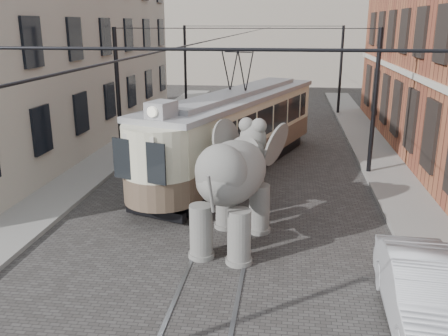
# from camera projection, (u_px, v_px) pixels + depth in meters

# --- Properties ---
(ground) EXTENTS (120.00, 120.00, 0.00)m
(ground) POSITION_uv_depth(u_px,v_px,m) (229.00, 224.00, 15.39)
(ground) COLOR #3A3836
(tram_rails) EXTENTS (1.54, 80.00, 0.02)m
(tram_rails) POSITION_uv_depth(u_px,v_px,m) (229.00, 224.00, 15.39)
(tram_rails) COLOR slate
(tram_rails) RESTS_ON ground
(sidewalk_right) EXTENTS (2.00, 60.00, 0.15)m
(sidewalk_right) POSITION_uv_depth(u_px,v_px,m) (425.00, 232.00, 14.62)
(sidewalk_right) COLOR slate
(sidewalk_right) RESTS_ON ground
(sidewalk_left) EXTENTS (2.00, 60.00, 0.15)m
(sidewalk_left) POSITION_uv_depth(u_px,v_px,m) (38.00, 212.00, 16.19)
(sidewalk_left) COLOR slate
(sidewalk_left) RESTS_ON ground
(stucco_building) EXTENTS (7.00, 24.00, 10.00)m
(stucco_building) POSITION_uv_depth(u_px,v_px,m) (41.00, 46.00, 24.83)
(stucco_building) COLOR #A29486
(stucco_building) RESTS_ON ground
(distant_block) EXTENTS (28.00, 10.00, 14.00)m
(distant_block) POSITION_uv_depth(u_px,v_px,m) (275.00, 15.00, 51.33)
(distant_block) COLOR #A29486
(distant_block) RESTS_ON ground
(catenary) EXTENTS (11.00, 30.20, 6.00)m
(catenary) POSITION_uv_depth(u_px,v_px,m) (240.00, 105.00, 19.30)
(catenary) COLOR black
(catenary) RESTS_ON ground
(tram) EXTENTS (6.69, 12.93, 5.07)m
(tram) POSITION_uv_depth(u_px,v_px,m) (238.00, 112.00, 20.34)
(tram) COLOR beige
(tram) RESTS_ON ground
(elephant) EXTENTS (4.00, 5.95, 3.36)m
(elephant) POSITION_uv_depth(u_px,v_px,m) (232.00, 189.00, 13.56)
(elephant) COLOR #5D5B56
(elephant) RESTS_ON ground
(parked_car) EXTENTS (1.70, 4.52, 1.47)m
(parked_car) POSITION_uv_depth(u_px,v_px,m) (426.00, 294.00, 10.05)
(parked_car) COLOR #ADAEB2
(parked_car) RESTS_ON ground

